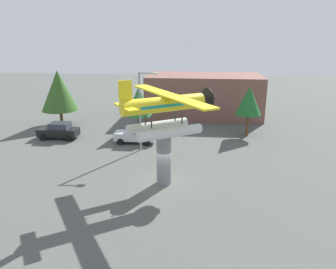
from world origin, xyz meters
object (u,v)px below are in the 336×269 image
at_px(display_pedestal, 164,159).
at_px(tree_west, 59,91).
at_px(car_mid_silver, 136,134).
at_px(tree_east, 139,102).
at_px(car_near_black, 59,131).
at_px(streetlight_primary, 142,106).
at_px(storefront_building, 204,96).
at_px(tree_center_back, 249,101).
at_px(floatplane_monument, 165,111).

distance_m(display_pedestal, tree_west, 20.99).
distance_m(car_mid_silver, tree_east, 4.26).
bearing_deg(car_near_black, tree_east, -162.12).
xyz_separation_m(streetlight_primary, tree_west, (-11.55, 8.00, -0.07)).
bearing_deg(tree_west, storefront_building, 21.66).
distance_m(car_near_black, tree_west, 6.57).
height_order(tree_east, tree_center_back, tree_center_back).
bearing_deg(tree_east, display_pedestal, -71.52).
height_order(car_near_black, tree_center_back, tree_center_back).
xyz_separation_m(car_mid_silver, tree_east, (-0.21, 3.22, 2.79)).
bearing_deg(streetlight_primary, car_near_black, 164.04).
relative_size(car_mid_silver, tree_center_back, 0.77).
xyz_separation_m(display_pedestal, car_mid_silver, (-3.97, 9.29, -1.06)).
relative_size(display_pedestal, storefront_building, 0.26).
distance_m(car_mid_silver, tree_west, 12.41).
distance_m(storefront_building, tree_west, 18.76).
xyz_separation_m(display_pedestal, car_near_black, (-12.43, 9.84, -1.06)).
xyz_separation_m(car_near_black, car_mid_silver, (8.45, -0.55, 0.00)).
relative_size(floatplane_monument, streetlight_primary, 1.24).
distance_m(floatplane_monument, tree_center_back, 15.01).
bearing_deg(streetlight_primary, display_pedestal, -68.19).
relative_size(car_near_black, storefront_building, 0.28).
height_order(display_pedestal, car_near_black, display_pedestal).
bearing_deg(car_near_black, display_pedestal, 141.62).
bearing_deg(tree_center_back, storefront_building, 117.56).
height_order(tree_west, tree_center_back, tree_west).
height_order(streetlight_primary, tree_west, streetlight_primary).
bearing_deg(storefront_building, display_pedestal, -97.73).
xyz_separation_m(car_near_black, tree_west, (-1.96, 5.26, 3.42)).
distance_m(car_mid_silver, storefront_building, 14.62).
distance_m(floatplane_monument, storefront_building, 22.29).
xyz_separation_m(floatplane_monument, tree_center_back, (7.63, 12.82, -1.64)).
relative_size(display_pedestal, tree_west, 0.58).
relative_size(car_mid_silver, streetlight_primary, 0.56).
xyz_separation_m(tree_west, tree_east, (10.21, -2.60, -0.62)).
bearing_deg(storefront_building, streetlight_primary, -111.36).
height_order(car_near_black, car_mid_silver, same).
relative_size(streetlight_primary, tree_west, 1.12).
bearing_deg(display_pedestal, car_near_black, 141.62).
relative_size(floatplane_monument, storefront_building, 0.61).
distance_m(car_mid_silver, streetlight_primary, 4.27).
bearing_deg(floatplane_monument, tree_center_back, 25.65).
bearing_deg(car_near_black, car_mid_silver, 176.25).
bearing_deg(storefront_building, tree_west, -158.34).
height_order(car_mid_silver, streetlight_primary, streetlight_primary).
relative_size(car_near_black, tree_east, 0.79).
bearing_deg(tree_west, display_pedestal, -46.38).
distance_m(car_mid_silver, tree_center_back, 12.62).
bearing_deg(tree_center_back, floatplane_monument, -120.77).
xyz_separation_m(tree_west, tree_center_back, (22.13, -2.21, -0.38)).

